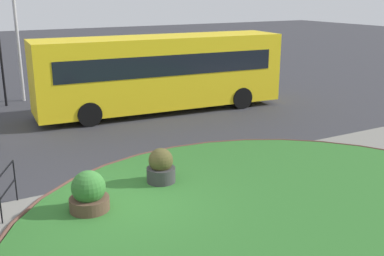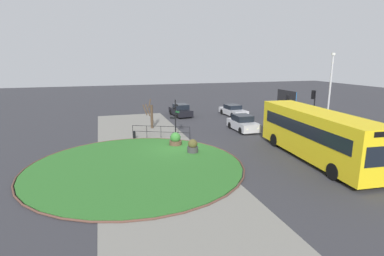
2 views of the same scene
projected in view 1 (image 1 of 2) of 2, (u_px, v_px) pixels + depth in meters
The scene contains 8 objects.
ground at pixel (124, 205), 11.90m from camera, with size 120.00×120.00×0.00m, color #333338.
sidewalk_paving at pixel (161, 244), 10.06m from camera, with size 32.00×7.62×0.02m, color gray.
grass_island at pixel (315, 236), 10.29m from camera, with size 13.69×13.69×0.10m, color #2D6B28.
grass_kerb_ring at pixel (315, 236), 10.28m from camera, with size 14.00×14.00×0.11m, color brown.
bus_yellow at pixel (161, 72), 20.84m from camera, with size 11.28×3.29×3.37m.
lamppost_tall at pixel (16, 20), 22.25m from camera, with size 0.32×0.32×7.32m.
planter_near_signpost at pixel (89, 195), 11.33m from camera, with size 0.98×0.98×1.11m.
planter_kerbside at pixel (161, 168), 13.03m from camera, with size 0.81×0.81×1.08m.
Camera 1 is at (-3.78, -10.34, 5.25)m, focal length 43.53 mm.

